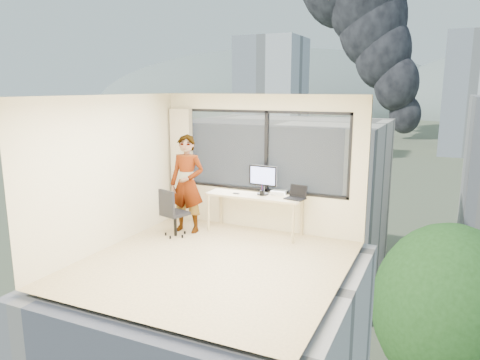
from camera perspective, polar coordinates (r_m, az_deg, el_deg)
The scene contains 24 objects.
floor at distance 7.23m, azimuth -3.36°, elevation -10.44°, with size 4.00×4.00×0.01m, color beige.
ceiling at distance 6.70m, azimuth -3.63°, elevation 10.63°, with size 4.00×4.00×0.01m, color white.
wall_front at distance 5.22m, azimuth -13.91°, elevation -4.45°, with size 4.00×0.01×2.60m, color beige.
wall_left at distance 7.97m, azimuth -16.28°, elevation 0.95°, with size 0.01×4.00×2.60m, color beige.
wall_right at distance 6.18m, azimuth 13.10°, elevation -1.91°, with size 0.01×4.00×2.60m, color beige.
window_wall at distance 8.58m, azimuth 3.10°, elevation 3.66°, with size 3.30×0.16×1.55m, color black, non-canonical shape.
curtain at distance 9.32m, azimuth -7.37°, elevation 1.89°, with size 0.45×0.14×2.30m, color beige.
desk at distance 8.53m, azimuth 1.86°, elevation -4.29°, with size 1.80×0.60×0.75m, color #C5B584.
chair at distance 8.41m, azimuth -8.26°, elevation -4.04°, with size 0.47×0.47×0.92m, color black, non-canonical shape.
person at distance 8.55m, azimuth -6.72°, elevation -0.49°, with size 0.68×0.44×1.86m, color #2D2D33.
monitor at distance 8.39m, azimuth 2.93°, elevation 0.03°, with size 0.56×0.12×0.56m, color black, non-canonical shape.
game_console at distance 8.48m, azimuth 4.94°, elevation -1.57°, with size 0.28×0.23×0.07m, color white.
laptop at distance 8.11m, azimuth 7.01°, elevation -1.65°, with size 0.35×0.37×0.22m, color black, non-canonical shape.
cellphone at distance 8.49m, azimuth -0.49°, elevation -1.70°, with size 0.12×0.05×0.01m, color black.
pen_cup at distance 8.33m, azimuth 2.79°, elevation -1.66°, with size 0.08×0.08×0.10m, color black.
handbag at distance 8.32m, azimuth 7.47°, elevation -1.46°, with size 0.24×0.12×0.19m, color #0D5350.
exterior_ground at distance 127.05m, azimuth 23.05°, elevation 3.19°, with size 400.00×400.00×0.04m, color #515B3D.
near_bldg_a at distance 39.14m, azimuth 5.76°, elevation -2.75°, with size 16.00×12.00×14.00m, color beige.
far_tower_a at distance 107.91m, azimuth 4.01°, elevation 10.22°, with size 14.00×14.00×28.00m, color silver.
far_tower_b at distance 126.01m, azimuth 27.28°, elevation 9.63°, with size 13.00×13.00×30.00m, color silver.
far_tower_d at distance 168.31m, azimuth 2.65°, elevation 9.73°, with size 16.00×14.00×22.00m, color silver.
hill_a at distance 348.80m, azimuth 4.01°, elevation 8.91°, with size 288.00×216.00×90.00m, color slate.
tree_a at distance 36.16m, azimuth -9.30°, elevation -9.07°, with size 7.00×7.00×8.00m, color #254F1A, non-canonical shape.
tree_b at distance 26.86m, azimuth 24.63°, elevation -16.52°, with size 7.60×7.60×9.00m, color #254F1A, non-canonical shape.
Camera 1 is at (3.17, -5.90, 2.72)m, focal length 33.64 mm.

